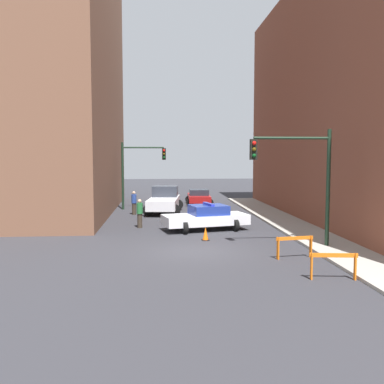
# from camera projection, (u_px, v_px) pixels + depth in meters

# --- Properties ---
(ground_plane) EXTENTS (120.00, 120.00, 0.00)m
(ground_plane) POSITION_uv_depth(u_px,v_px,m) (197.00, 251.00, 18.65)
(ground_plane) COLOR #2D2D33
(sidewalk_right) EXTENTS (2.40, 44.00, 0.12)m
(sidewalk_right) POSITION_uv_depth(u_px,v_px,m) (334.00, 247.00, 19.14)
(sidewalk_right) COLOR #9E998E
(sidewalk_right) RESTS_ON ground_plane
(building_corner_left) EXTENTS (14.00, 20.00, 19.95)m
(building_corner_left) POSITION_uv_depth(u_px,v_px,m) (14.00, 75.00, 30.79)
(building_corner_left) COLOR brown
(building_corner_left) RESTS_ON ground_plane
(traffic_light_near) EXTENTS (3.64, 0.35, 5.20)m
(traffic_light_near) POSITION_uv_depth(u_px,v_px,m) (303.00, 170.00, 18.88)
(traffic_light_near) COLOR black
(traffic_light_near) RESTS_ON sidewalk_right
(traffic_light_far) EXTENTS (3.44, 0.35, 5.20)m
(traffic_light_far) POSITION_uv_depth(u_px,v_px,m) (137.00, 166.00, 33.05)
(traffic_light_far) COLOR black
(traffic_light_far) RESTS_ON ground_plane
(police_car) EXTENTS (5.00, 3.02, 1.52)m
(police_car) POSITION_uv_depth(u_px,v_px,m) (206.00, 217.00, 23.87)
(police_car) COLOR white
(police_car) RESTS_ON ground_plane
(white_truck) EXTENTS (3.03, 5.59, 1.90)m
(white_truck) POSITION_uv_depth(u_px,v_px,m) (164.00, 200.00, 31.50)
(white_truck) COLOR silver
(white_truck) RESTS_ON ground_plane
(parked_car_near) EXTENTS (2.38, 4.36, 1.31)m
(parked_car_near) POSITION_uv_depth(u_px,v_px,m) (199.00, 197.00, 36.58)
(parked_car_near) COLOR maroon
(parked_car_near) RESTS_ON ground_plane
(pedestrian_crossing) EXTENTS (0.46, 0.46, 1.66)m
(pedestrian_crossing) POSITION_uv_depth(u_px,v_px,m) (140.00, 213.00, 24.64)
(pedestrian_crossing) COLOR #382D23
(pedestrian_crossing) RESTS_ON ground_plane
(pedestrian_corner) EXTENTS (0.50, 0.50, 1.66)m
(pedestrian_corner) POSITION_uv_depth(u_px,v_px,m) (134.00, 203.00, 30.21)
(pedestrian_corner) COLOR #382D23
(pedestrian_corner) RESTS_ON ground_plane
(barrier_front) EXTENTS (1.59, 0.34, 0.90)m
(barrier_front) POSITION_uv_depth(u_px,v_px,m) (333.00, 262.00, 14.25)
(barrier_front) COLOR orange
(barrier_front) RESTS_ON ground_plane
(barrier_mid) EXTENTS (1.59, 0.38, 0.90)m
(barrier_mid) POSITION_uv_depth(u_px,v_px,m) (295.00, 243.00, 17.22)
(barrier_mid) COLOR orange
(barrier_mid) RESTS_ON ground_plane
(traffic_cone) EXTENTS (0.36, 0.36, 0.66)m
(traffic_cone) POSITION_uv_depth(u_px,v_px,m) (205.00, 234.00, 20.97)
(traffic_cone) COLOR black
(traffic_cone) RESTS_ON ground_plane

